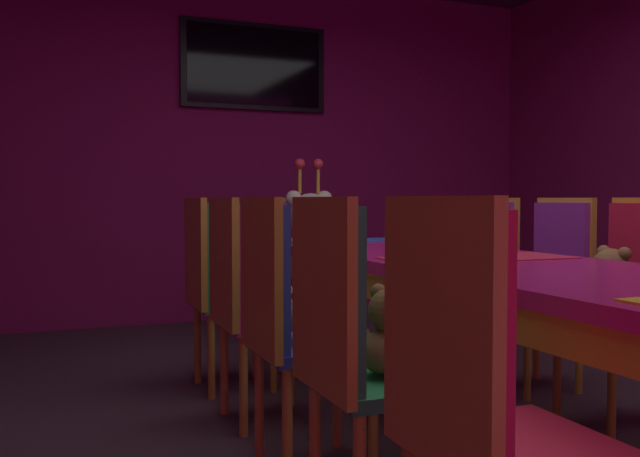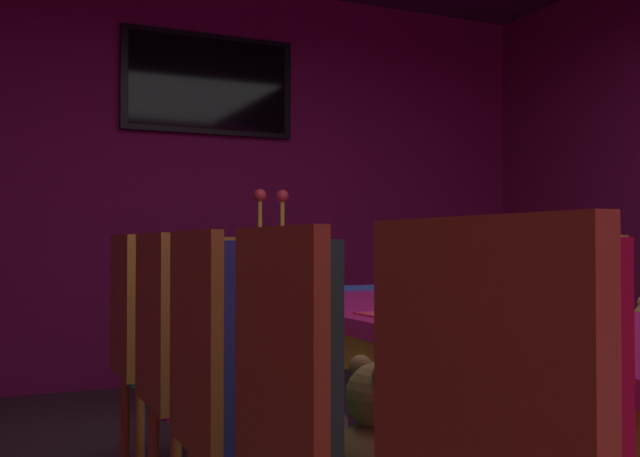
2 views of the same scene
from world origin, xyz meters
The scene contains 16 objects.
wall_back centered at (0.00, 3.20, 1.40)m, with size 5.20×0.12×2.80m, color #8C1959.
banquet_table centered at (0.00, 0.00, 0.66)m, with size 0.90×2.92×0.75m.
chair_left_1 centered at (-0.81, -0.53, 0.60)m, with size 0.42×0.41×0.98m.
teddy_left_1 centered at (-0.67, -0.53, 0.57)m, with size 0.22×0.28×0.27m.
chair_left_2 centered at (-0.83, 0.00, 0.60)m, with size 0.42×0.41×0.98m.
teddy_left_2 centered at (-0.69, 0.00, 0.60)m, with size 0.26×0.34×0.32m.
chair_left_3 centered at (-0.82, 0.57, 0.60)m, with size 0.42×0.41×0.98m.
teddy_left_3 centered at (-0.68, 0.57, 0.59)m, with size 0.25×0.32×0.30m.
chair_left_4 centered at (-0.82, 1.14, 0.60)m, with size 0.42×0.41×0.98m.
teddy_left_4 centered at (-0.68, 1.14, 0.58)m, with size 0.23×0.29×0.27m.
chair_right_3 centered at (0.83, 0.54, 0.60)m, with size 0.42×0.41×0.98m.
chair_right_4 centered at (0.81, 1.09, 0.60)m, with size 0.42×0.41×0.98m.
teddy_right_4 centered at (0.66, 1.09, 0.59)m, with size 0.26×0.33×0.32m.
throne_chair centered at (0.00, 2.00, 0.60)m, with size 0.41×0.42×0.98m.
king_teddy_bear centered at (0.00, 1.84, 0.71)m, with size 0.61×0.47×0.78m.
wall_tv centered at (0.00, 3.11, 2.05)m, with size 1.20×0.06×0.70m.
Camera 2 is at (-1.38, -1.81, 0.96)m, focal length 41.24 mm.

